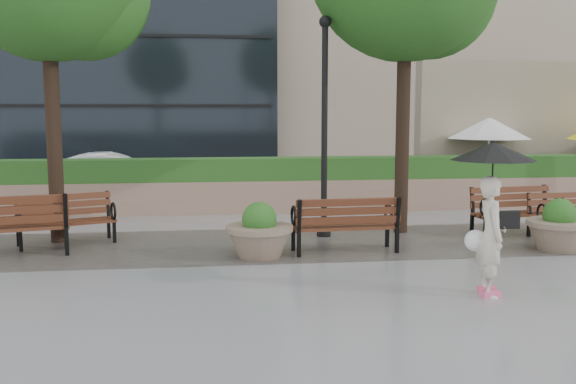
{
  "coord_description": "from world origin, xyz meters",
  "views": [
    {
      "loc": [
        -1.84,
        -8.87,
        2.53
      ],
      "look_at": [
        -0.44,
        2.21,
        1.1
      ],
      "focal_mm": 40.0,
      "sensor_mm": 36.0,
      "label": 1
    }
  ],
  "objects": [
    {
      "name": "ground",
      "position": [
        0.0,
        0.0,
        0.0
      ],
      "size": [
        100.0,
        100.0,
        0.0
      ],
      "primitive_type": "plane",
      "color": "gray",
      "rests_on": "ground"
    },
    {
      "name": "cobble_strip",
      "position": [
        0.0,
        3.0,
        0.01
      ],
      "size": [
        28.0,
        3.2,
        0.01
      ],
      "primitive_type": "cube",
      "color": "#383330",
      "rests_on": "ground"
    },
    {
      "name": "hedge_wall",
      "position": [
        0.0,
        7.0,
        0.66
      ],
      "size": [
        24.0,
        0.8,
        1.35
      ],
      "color": "#9C7A64",
      "rests_on": "ground"
    },
    {
      "name": "cafe_wall",
      "position": [
        9.5,
        10.0,
        2.0
      ],
      "size": [
        10.0,
        0.6,
        4.0
      ],
      "primitive_type": "cube",
      "color": "tan",
      "rests_on": "ground"
    },
    {
      "name": "asphalt_street",
      "position": [
        0.0,
        11.0,
        0.0
      ],
      "size": [
        40.0,
        7.0,
        0.0
      ],
      "primitive_type": "cube",
      "color": "black",
      "rests_on": "ground"
    },
    {
      "name": "bench_0",
      "position": [
        -5.3,
        2.55,
        0.32
      ],
      "size": [
        2.15,
        1.24,
        1.09
      ],
      "rotation": [
        0.0,
        0.0,
        3.37
      ],
      "color": "#5A2D1A",
      "rests_on": "ground"
    },
    {
      "name": "bench_1",
      "position": [
        -4.49,
        3.45,
        0.28
      ],
      "size": [
        1.87,
        1.27,
        0.94
      ],
      "rotation": [
        0.0,
        0.0,
        0.36
      ],
      "color": "#5A2D1A",
      "rests_on": "ground"
    },
    {
      "name": "bench_2",
      "position": [
        0.57,
        2.16,
        0.3
      ],
      "size": [
        1.91,
        0.85,
        1.0
      ],
      "rotation": [
        0.0,
        0.0,
        3.2
      ],
      "color": "#5A2D1A",
      "rests_on": "ground"
    },
    {
      "name": "bench_3",
      "position": [
        4.38,
        3.32,
        0.29
      ],
      "size": [
        1.87,
        0.94,
        0.96
      ],
      "rotation": [
        0.0,
        0.0,
        0.13
      ],
      "color": "#5A2D1A",
      "rests_on": "ground"
    },
    {
      "name": "bench_4",
      "position": [
        5.33,
        2.92,
        0.26
      ],
      "size": [
        1.69,
        0.78,
        0.88
      ],
      "rotation": [
        0.0,
        0.0,
        0.08
      ],
      "color": "#5A2D1A",
      "rests_on": "ground"
    },
    {
      "name": "planter_left",
      "position": [
        -0.97,
        1.94,
        0.38
      ],
      "size": [
        1.16,
        1.16,
        0.97
      ],
      "color": "#7F6B56",
      "rests_on": "ground"
    },
    {
      "name": "planter_right",
      "position": [
        4.44,
        1.82,
        0.37
      ],
      "size": [
        1.14,
        1.14,
        0.95
      ],
      "color": "#7F6B56",
      "rests_on": "ground"
    },
    {
      "name": "lamppost",
      "position": [
        0.46,
        3.63,
        1.92
      ],
      "size": [
        0.28,
        0.28,
        4.34
      ],
      "color": "black",
      "rests_on": "ground"
    },
    {
      "name": "patio_umb_white",
      "position": [
        6.39,
        9.13,
        1.99
      ],
      "size": [
        2.5,
        2.5,
        2.3
      ],
      "color": "black",
      "rests_on": "ground"
    },
    {
      "name": "car_right",
      "position": [
        -4.64,
        10.41,
        0.64
      ],
      "size": [
        3.92,
        1.42,
        1.28
      ],
      "primitive_type": "imported",
      "rotation": [
        0.0,
        0.0,
        1.55
      ],
      "color": "silver",
      "rests_on": "ground"
    },
    {
      "name": "pedestrian",
      "position": [
        1.98,
        -0.68,
        1.28
      ],
      "size": [
        1.14,
        1.14,
        2.1
      ],
      "rotation": [
        0.0,
        0.0,
        1.4
      ],
      "color": "beige",
      "rests_on": "ground"
    }
  ]
}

